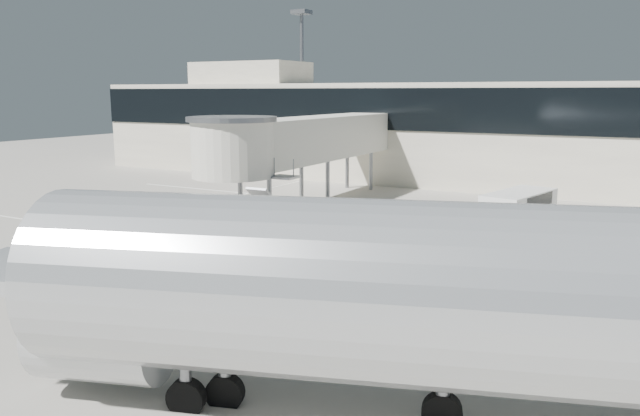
{
  "coord_description": "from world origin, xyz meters",
  "views": [
    {
      "loc": [
        16.04,
        -20.96,
        7.32
      ],
      "look_at": [
        2.41,
        4.03,
        2.0
      ],
      "focal_mm": 35.0,
      "sensor_mm": 36.0,
      "label": 1
    }
  ],
  "objects_px": {
    "aircraft": "(446,299)",
    "ground_worker": "(129,267)",
    "box_cart_far": "(161,224)",
    "suitcase_cart": "(377,231)",
    "belt_loader": "(237,170)",
    "minivan": "(520,206)",
    "box_cart_near": "(238,264)",
    "baggage_tug": "(311,243)"
  },
  "relations": [
    {
      "from": "minivan",
      "to": "belt_loader",
      "type": "distance_m",
      "value": 27.34
    },
    {
      "from": "belt_loader",
      "to": "aircraft",
      "type": "distance_m",
      "value": 42.31
    },
    {
      "from": "ground_worker",
      "to": "belt_loader",
      "type": "relative_size",
      "value": 0.4
    },
    {
      "from": "aircraft",
      "to": "box_cart_far",
      "type": "bearing_deg",
      "value": 130.8
    },
    {
      "from": "box_cart_near",
      "to": "box_cart_far",
      "type": "xyz_separation_m",
      "value": [
        -8.05,
        4.41,
        -0.02
      ]
    },
    {
      "from": "box_cart_near",
      "to": "minivan",
      "type": "height_order",
      "value": "minivan"
    },
    {
      "from": "suitcase_cart",
      "to": "ground_worker",
      "type": "height_order",
      "value": "ground_worker"
    },
    {
      "from": "ground_worker",
      "to": "box_cart_far",
      "type": "bearing_deg",
      "value": 113.65
    },
    {
      "from": "box_cart_near",
      "to": "aircraft",
      "type": "xyz_separation_m",
      "value": [
        10.54,
        -6.85,
        2.34
      ]
    },
    {
      "from": "box_cart_far",
      "to": "belt_loader",
      "type": "height_order",
      "value": "belt_loader"
    },
    {
      "from": "box_cart_far",
      "to": "ground_worker",
      "type": "height_order",
      "value": "ground_worker"
    },
    {
      "from": "box_cart_near",
      "to": "belt_loader",
      "type": "distance_m",
      "value": 30.27
    },
    {
      "from": "suitcase_cart",
      "to": "ground_worker",
      "type": "bearing_deg",
      "value": -124.77
    },
    {
      "from": "suitcase_cart",
      "to": "box_cart_far",
      "type": "relative_size",
      "value": 0.9
    },
    {
      "from": "aircraft",
      "to": "ground_worker",
      "type": "bearing_deg",
      "value": 145.4
    },
    {
      "from": "ground_worker",
      "to": "minivan",
      "type": "height_order",
      "value": "minivan"
    },
    {
      "from": "box_cart_far",
      "to": "belt_loader",
      "type": "bearing_deg",
      "value": 109.39
    },
    {
      "from": "box_cart_far",
      "to": "aircraft",
      "type": "xyz_separation_m",
      "value": [
        18.59,
        -11.25,
        2.36
      ]
    },
    {
      "from": "box_cart_near",
      "to": "box_cart_far",
      "type": "distance_m",
      "value": 9.18
    },
    {
      "from": "baggage_tug",
      "to": "box_cart_far",
      "type": "height_order",
      "value": "baggage_tug"
    },
    {
      "from": "baggage_tug",
      "to": "minivan",
      "type": "xyz_separation_m",
      "value": [
        7.18,
        10.5,
        0.66
      ]
    },
    {
      "from": "suitcase_cart",
      "to": "minivan",
      "type": "bearing_deg",
      "value": 37.79
    },
    {
      "from": "belt_loader",
      "to": "minivan",
      "type": "bearing_deg",
      "value": -39.79
    },
    {
      "from": "aircraft",
      "to": "minivan",
      "type": "bearing_deg",
      "value": 78.92
    },
    {
      "from": "box_cart_near",
      "to": "aircraft",
      "type": "height_order",
      "value": "aircraft"
    },
    {
      "from": "suitcase_cart",
      "to": "aircraft",
      "type": "xyz_separation_m",
      "value": [
        8.35,
        -15.64,
        2.5
      ]
    },
    {
      "from": "ground_worker",
      "to": "belt_loader",
      "type": "distance_m",
      "value": 31.03
    },
    {
      "from": "ground_worker",
      "to": "minivan",
      "type": "distance_m",
      "value": 21.03
    },
    {
      "from": "ground_worker",
      "to": "aircraft",
      "type": "relative_size",
      "value": 0.08
    },
    {
      "from": "minivan",
      "to": "belt_loader",
      "type": "relative_size",
      "value": 1.45
    },
    {
      "from": "box_cart_far",
      "to": "box_cart_near",
      "type": "bearing_deg",
      "value": -35.46
    },
    {
      "from": "suitcase_cart",
      "to": "belt_loader",
      "type": "height_order",
      "value": "belt_loader"
    },
    {
      "from": "minivan",
      "to": "box_cart_near",
      "type": "bearing_deg",
      "value": -103.9
    },
    {
      "from": "box_cart_far",
      "to": "belt_loader",
      "type": "xyz_separation_m",
      "value": [
        -9.82,
        20.02,
        0.07
      ]
    },
    {
      "from": "minivan",
      "to": "aircraft",
      "type": "relative_size",
      "value": 0.28
    },
    {
      "from": "ground_worker",
      "to": "minivan",
      "type": "relative_size",
      "value": 0.28
    },
    {
      "from": "baggage_tug",
      "to": "box_cart_near",
      "type": "distance_m",
      "value": 4.74
    },
    {
      "from": "box_cart_near",
      "to": "ground_worker",
      "type": "xyz_separation_m",
      "value": [
        -3.01,
        -2.81,
        0.16
      ]
    },
    {
      "from": "box_cart_far",
      "to": "minivan",
      "type": "bearing_deg",
      "value": 27.39
    },
    {
      "from": "minivan",
      "to": "aircraft",
      "type": "distance_m",
      "value": 22.27
    },
    {
      "from": "box_cart_near",
      "to": "minivan",
      "type": "xyz_separation_m",
      "value": [
        7.86,
        15.19,
        0.58
      ]
    },
    {
      "from": "suitcase_cart",
      "to": "box_cart_far",
      "type": "xyz_separation_m",
      "value": [
        -10.23,
        -4.38,
        0.14
      ]
    }
  ]
}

